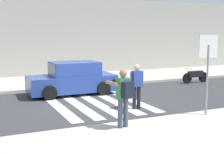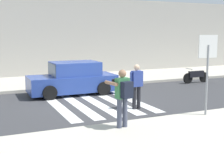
% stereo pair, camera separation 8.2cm
% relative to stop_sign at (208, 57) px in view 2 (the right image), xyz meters
% --- Properties ---
extents(ground_plane, '(120.00, 120.00, 0.00)m').
position_rel_stop_sign_xyz_m(ground_plane, '(-2.57, 3.65, -2.12)').
color(ground_plane, '#38383A').
extents(sidewalk_far, '(60.00, 4.80, 0.14)m').
position_rel_stop_sign_xyz_m(sidewalk_far, '(-2.57, 9.65, -2.05)').
color(sidewalk_far, beige).
rests_on(sidewalk_far, ground).
extents(building_facade_far, '(56.00, 4.00, 5.21)m').
position_rel_stop_sign_xyz_m(building_facade_far, '(-2.57, 14.05, 0.49)').
color(building_facade_far, '#ADA89E').
rests_on(building_facade_far, ground).
extents(crosswalk_stripe_0, '(0.44, 5.20, 0.01)m').
position_rel_stop_sign_xyz_m(crosswalk_stripe_0, '(-4.17, 3.85, -2.11)').
color(crosswalk_stripe_0, silver).
rests_on(crosswalk_stripe_0, ground).
extents(crosswalk_stripe_1, '(0.44, 5.20, 0.01)m').
position_rel_stop_sign_xyz_m(crosswalk_stripe_1, '(-3.37, 3.85, -2.11)').
color(crosswalk_stripe_1, silver).
rests_on(crosswalk_stripe_1, ground).
extents(crosswalk_stripe_2, '(0.44, 5.20, 0.01)m').
position_rel_stop_sign_xyz_m(crosswalk_stripe_2, '(-2.57, 3.85, -2.11)').
color(crosswalk_stripe_2, silver).
rests_on(crosswalk_stripe_2, ground).
extents(crosswalk_stripe_3, '(0.44, 5.20, 0.01)m').
position_rel_stop_sign_xyz_m(crosswalk_stripe_3, '(-1.77, 3.85, -2.11)').
color(crosswalk_stripe_3, silver).
rests_on(crosswalk_stripe_3, ground).
extents(crosswalk_stripe_4, '(0.44, 5.20, 0.01)m').
position_rel_stop_sign_xyz_m(crosswalk_stripe_4, '(-0.97, 3.85, -2.11)').
color(crosswalk_stripe_4, silver).
rests_on(crosswalk_stripe_4, ground).
extents(stop_sign, '(0.76, 0.08, 2.71)m').
position_rel_stop_sign_xyz_m(stop_sign, '(0.00, 0.00, 0.00)').
color(stop_sign, gray).
rests_on(stop_sign, sidewalk_near).
extents(photographer_with_backpack, '(0.67, 0.90, 1.72)m').
position_rel_stop_sign_xyz_m(photographer_with_backpack, '(-3.23, -0.17, -0.95)').
color(photographer_with_backpack, '#474C60').
rests_on(photographer_with_backpack, sidewalk_near).
extents(pedestrian_crossing, '(0.58, 0.26, 1.72)m').
position_rel_stop_sign_xyz_m(pedestrian_crossing, '(-1.51, 2.16, -1.14)').
color(pedestrian_crossing, '#232328').
rests_on(pedestrian_crossing, ground).
extents(parked_car_blue, '(4.10, 1.92, 1.55)m').
position_rel_stop_sign_xyz_m(parked_car_blue, '(-2.89, 5.95, -1.39)').
color(parked_car_blue, '#284293').
rests_on(parked_car_blue, ground).
extents(motorcycle, '(1.76, 0.60, 0.87)m').
position_rel_stop_sign_xyz_m(motorcycle, '(4.64, 6.25, -1.70)').
color(motorcycle, black).
rests_on(motorcycle, ground).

